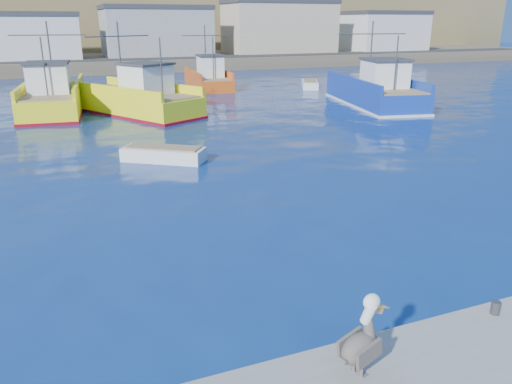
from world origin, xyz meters
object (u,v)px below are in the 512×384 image
Objects in this scene: trawler_yellow_a at (54,97)px; boat_orange at (209,78)px; skiff_mid at (164,155)px; trawler_blue at (375,92)px; pelican at (362,341)px; skiff_far at (310,85)px; trawler_yellow_b at (135,99)px.

boat_orange is (14.83, 8.68, -0.02)m from trawler_yellow_a.
boat_orange is 2.21× the size of skiff_mid.
trawler_blue is 8.22× the size of pelican.
boat_orange is 10.41m from skiff_far.
skiff_mid is 2.65× the size of pelican.
pelican is (-0.16, -17.49, 0.88)m from skiff_mid.
skiff_far is at bearing 24.07° from trawler_yellow_b.
trawler_blue is 22.36m from skiff_mid.
trawler_blue is 3.10× the size of skiff_mid.
trawler_yellow_a reaches higher than pelican.
trawler_yellow_a is 17.18m from boat_orange.
skiff_mid is 30.13m from skiff_far.
trawler_yellow_b is 7.87× the size of pelican.
trawler_yellow_a is 17.79m from skiff_mid.
trawler_yellow_a is at bearing 164.91° from trawler_blue.
pelican is (-10.34, -43.32, 0.10)m from boat_orange.
trawler_blue is (24.33, -6.56, 0.00)m from trawler_yellow_a.
boat_orange is at bearing 68.49° from skiff_mid.
pelican is (4.50, -34.64, 0.08)m from trawler_yellow_a.
skiff_mid is 0.89× the size of skiff_far.
skiff_mid is 17.51m from pelican.
boat_orange reaches higher than skiff_mid.
skiff_far is (19.08, 8.52, -0.76)m from trawler_yellow_b.
trawler_yellow_b is 31.50m from pelican.
trawler_blue is (18.75, -3.41, 0.02)m from trawler_yellow_b.
boat_orange reaches higher than pelican.
pelican reaches higher than skiff_far.
skiff_mid is at bearing -111.51° from boat_orange.
trawler_yellow_b is at bearing 88.02° from pelican.
skiff_far reaches higher than skiff_mid.
pelican is at bearing -82.61° from trawler_yellow_a.
trawler_yellow_b is 15.02m from boat_orange.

